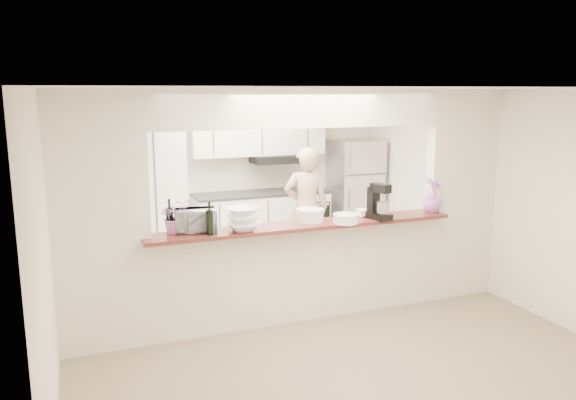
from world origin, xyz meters
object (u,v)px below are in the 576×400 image
refrigerator (355,192)px  person (306,209)px  stand_mixer (379,203)px  toaster_oven (195,220)px

refrigerator → person: (-1.30, -1.02, 0.01)m
stand_mixer → toaster_oven: bearing=174.6°
toaster_oven → refrigerator: bearing=45.2°
stand_mixer → person: bearing=93.2°
refrigerator → person: size_ratio=0.99×
refrigerator → stand_mixer: (-1.20, -2.79, 0.42)m
refrigerator → stand_mixer: refrigerator is taller
person → stand_mixer: bearing=108.1°
toaster_oven → stand_mixer: (2.00, -0.19, 0.06)m
person → refrigerator: bearing=-127.2°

